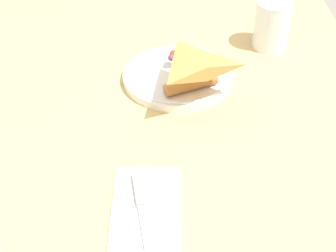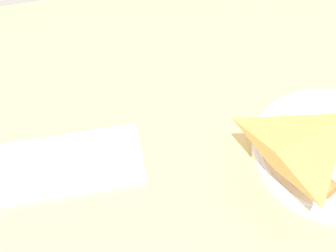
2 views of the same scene
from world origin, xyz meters
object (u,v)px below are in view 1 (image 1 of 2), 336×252
at_px(napkin_folded, 145,219).
at_px(butter_knife, 144,212).
at_px(plate_pizza, 178,74).
at_px(milk_glass, 272,26).
at_px(dining_table, 169,161).

height_order(napkin_folded, butter_knife, butter_knife).
relative_size(plate_pizza, napkin_folded, 1.02).
height_order(milk_glass, butter_knife, milk_glass).
xyz_separation_m(plate_pizza, butter_knife, (0.34, -0.07, -0.01)).
distance_m(dining_table, napkin_folded, 0.26).
bearing_deg(plate_pizza, napkin_folded, -10.61).
xyz_separation_m(dining_table, napkin_folded, (0.23, -0.04, 0.11)).
xyz_separation_m(dining_table, plate_pizza, (-0.12, 0.02, 0.12)).
height_order(plate_pizza, butter_knife, plate_pizza).
distance_m(milk_glass, butter_knife, 0.54).
height_order(dining_table, napkin_folded, napkin_folded).
relative_size(milk_glass, butter_knife, 0.59).
bearing_deg(butter_knife, napkin_folded, 0.00).
bearing_deg(napkin_folded, dining_table, 169.17).
bearing_deg(milk_glass, napkin_folded, -29.68).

